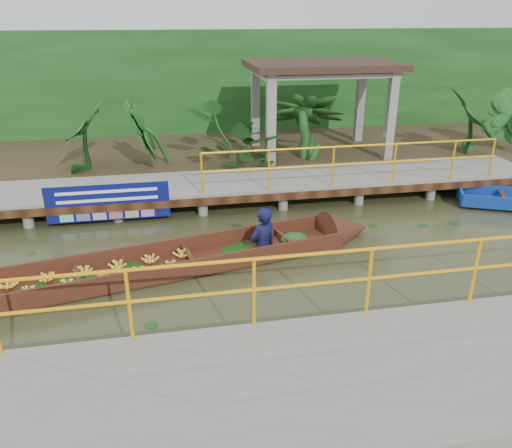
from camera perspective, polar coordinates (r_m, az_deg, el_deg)
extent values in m
plane|color=#30361B|center=(9.92, 1.12, -4.26)|extent=(80.00, 80.00, 0.00)
cube|color=#362C1B|center=(16.79, -4.15, 8.05)|extent=(30.00, 8.00, 0.45)
cube|color=slate|center=(12.91, -2.04, 4.74)|extent=(16.00, 2.00, 0.15)
cube|color=black|center=(12.01, -1.30, 2.91)|extent=(16.00, 0.12, 0.18)
cylinder|color=#F3A30C|center=(12.44, 11.36, 8.75)|extent=(7.50, 0.05, 0.05)
cylinder|color=#F3A30C|center=(12.55, 11.20, 6.76)|extent=(7.50, 0.05, 0.05)
cylinder|color=#F3A30C|center=(12.57, 11.18, 6.55)|extent=(0.05, 0.05, 1.00)
cylinder|color=slate|center=(14.25, -27.17, 2.74)|extent=(0.24, 0.24, 0.55)
cylinder|color=slate|center=(12.32, -20.14, 0.99)|extent=(0.24, 0.24, 0.55)
cylinder|color=slate|center=(13.80, -19.23, 3.43)|extent=(0.24, 0.24, 0.55)
cylinder|color=slate|center=(12.12, -10.82, 1.69)|extent=(0.24, 0.24, 0.55)
cylinder|color=slate|center=(13.63, -10.90, 4.09)|extent=(0.24, 0.24, 0.55)
cylinder|color=slate|center=(12.26, -1.45, 2.35)|extent=(0.24, 0.24, 0.55)
cylinder|color=slate|center=(13.75, -2.54, 4.66)|extent=(0.24, 0.24, 0.55)
cylinder|color=slate|center=(12.71, 7.49, 2.92)|extent=(0.24, 0.24, 0.55)
cylinder|color=slate|center=(14.16, 5.53, 5.12)|extent=(0.24, 0.24, 0.55)
cylinder|color=slate|center=(13.45, 15.64, 3.38)|extent=(0.24, 0.24, 0.55)
cylinder|color=slate|center=(14.82, 13.02, 5.45)|extent=(0.24, 0.24, 0.55)
cylinder|color=slate|center=(14.43, 22.82, 3.73)|extent=(0.24, 0.24, 0.55)
cylinder|color=slate|center=(15.72, 19.76, 5.68)|extent=(0.24, 0.24, 0.55)
cylinder|color=slate|center=(12.26, -1.45, 2.35)|extent=(0.24, 0.24, 0.55)
cube|color=slate|center=(6.75, 17.66, -17.24)|extent=(18.00, 2.40, 0.70)
cylinder|color=#F3A30C|center=(6.89, 14.67, -2.64)|extent=(10.00, 0.05, 0.05)
cylinder|color=#F3A30C|center=(7.09, 14.31, -5.92)|extent=(10.00, 0.05, 0.05)
cylinder|color=#F3A30C|center=(7.11, 14.27, -6.28)|extent=(0.05, 0.05, 1.00)
cube|color=slate|center=(14.36, 1.72, 11.17)|extent=(0.25, 0.25, 2.80)
cube|color=slate|center=(15.52, 15.08, 11.31)|extent=(0.25, 0.25, 2.80)
cube|color=slate|center=(16.67, -0.08, 12.84)|extent=(0.25, 0.25, 2.80)
cube|color=slate|center=(17.68, 11.77, 12.96)|extent=(0.25, 0.25, 2.80)
cube|color=slate|center=(15.77, 7.49, 16.85)|extent=(4.00, 2.60, 0.12)
cube|color=#312018|center=(15.75, 7.53, 17.57)|extent=(4.40, 3.00, 0.20)
cube|color=#143912|center=(18.89, -5.25, 15.18)|extent=(30.00, 0.80, 4.00)
cube|color=#371A0F|center=(9.63, -13.51, -5.42)|extent=(8.28, 2.72, 0.06)
cube|color=#371A0F|center=(10.03, -14.10, -3.38)|extent=(8.08, 1.78, 0.35)
cube|color=#371A0F|center=(9.12, -13.01, -6.06)|extent=(8.08, 1.78, 0.35)
cone|color=#371A0F|center=(11.11, 10.34, -0.72)|extent=(1.21, 1.18, 0.99)
ellipsoid|color=#143912|center=(10.50, 4.39, -1.72)|extent=(0.66, 0.56, 0.27)
imported|color=#0E0F35|center=(9.89, 0.80, 1.85)|extent=(0.77, 0.68, 1.76)
cube|color=navy|center=(13.89, 22.28, 3.14)|extent=(0.44, 0.87, 0.31)
cube|color=black|center=(14.09, 26.43, 2.87)|extent=(0.47, 0.89, 0.05)
cube|color=#0C1060|center=(11.88, -16.54, 2.37)|extent=(2.76, 0.03, 0.86)
cube|color=white|center=(11.77, -16.69, 3.57)|extent=(2.24, 0.01, 0.07)
cube|color=white|center=(11.83, -16.58, 2.66)|extent=(2.24, 0.01, 0.07)
imported|color=#143912|center=(14.46, -19.29, 8.76)|extent=(1.35, 1.35, 1.69)
imported|color=#143912|center=(14.30, -11.27, 9.45)|extent=(1.35, 1.35, 1.69)
imported|color=#143912|center=(14.49, -1.21, 10.05)|extent=(1.35, 1.35, 1.69)
imported|color=#143912|center=(14.94, 6.50, 10.31)|extent=(1.35, 1.35, 1.69)
imported|color=#143912|center=(17.07, 23.04, 10.25)|extent=(1.35, 1.35, 1.69)
imported|color=#143912|center=(17.94, 27.12, 10.11)|extent=(1.35, 1.35, 1.69)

